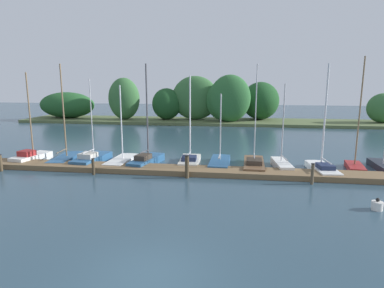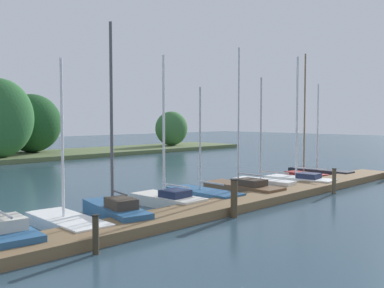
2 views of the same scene
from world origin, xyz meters
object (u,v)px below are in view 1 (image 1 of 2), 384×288
Objects in this scene: sailboat_5 at (190,160)px; sailboat_10 at (355,164)px; sailboat_7 at (254,163)px; sailboat_2 at (93,158)px; sailboat_4 at (147,159)px; sailboat_1 at (66,157)px; sailboat_3 at (122,160)px; mooring_piling_0 at (0,163)px; channel_buoy_0 at (377,205)px; sailboat_6 at (220,162)px; mooring_piling_2 at (187,167)px; mooring_piling_1 at (93,167)px; sailboat_0 at (32,156)px; sailboat_9 at (322,167)px; mooring_piling_3 at (312,174)px; sailboat_11 at (384,166)px; sailboat_8 at (281,164)px.

sailboat_10 is (11.39, 0.15, 0.06)m from sailboat_5.
sailboat_10 is (6.82, 0.52, 0.08)m from sailboat_7.
sailboat_4 is at bearing -84.68° from sailboat_2.
sailboat_3 is (4.53, -0.22, -0.05)m from sailboat_1.
sailboat_3 is 4.96× the size of mooring_piling_0.
mooring_piling_0 is at bearing 170.76° from channel_buoy_0.
sailboat_3 reaches higher than sailboat_6.
mooring_piling_0 is at bearing 103.68° from sailboat_5.
sailboat_4 is 4.42m from mooring_piling_2.
sailboat_5 is 6.78m from mooring_piling_1.
channel_buoy_0 is at bearing -9.24° from mooring_piling_0.
mooring_piling_1 is (6.09, -2.64, 0.14)m from sailboat_0.
sailboat_9 is at bearing -96.59° from sailboat_6.
sailboat_5 is 8.58m from mooring_piling_3.
sailboat_5 is 1.24× the size of sailboat_6.
mooring_piling_0 is at bearing -179.68° from mooring_piling_1.
sailboat_10 is at bearing 17.81° from mooring_piling_2.
sailboat_11 is 19.45m from mooring_piling_1.
sailboat_10 is 6.03× the size of mooring_piling_3.
sailboat_1 is 5.00m from mooring_piling_1.
mooring_piling_3 is at bearing 120.73° from channel_buoy_0.
sailboat_7 is 8.70m from channel_buoy_0.
sailboat_6 is 3.93m from mooring_piling_2.
sailboat_9 is (6.81, -0.95, 0.12)m from sailboat_6.
sailboat_11 is (11.12, 0.24, 0.03)m from sailboat_6.
mooring_piling_3 is at bearing -133.26° from sailboat_7.
sailboat_10 is at bearing -76.37° from sailboat_0.
sailboat_6 is 4.66× the size of mooring_piling_1.
sailboat_5 is 1.08× the size of sailboat_11.
mooring_piling_3 is at bearing 126.92° from sailboat_11.
sailboat_8 is (6.45, -0.25, -0.02)m from sailboat_5.
mooring_piling_1 is (-7.95, -3.59, 0.30)m from sailboat_6.
sailboat_4 is 6.53× the size of mooring_piling_1.
mooring_piling_0 is (-18.78, -3.35, 0.25)m from sailboat_8.
sailboat_2 is at bearing 92.02° from sailboat_5.
sailboat_10 is (20.89, 0.39, 0.09)m from sailboat_1.
sailboat_1 is 15.95m from sailboat_8.
sailboat_7 is 1.01× the size of sailboat_9.
sailboat_9 is 12.04× the size of channel_buoy_0.
sailboat_1 reaches higher than sailboat_0.
sailboat_1 reaches higher than mooring_piling_0.
sailboat_7 is (9.54, 0.09, 0.06)m from sailboat_3.
sailboat_8 is 6.90m from mooring_piling_2.
channel_buoy_0 is at bearing -131.72° from sailboat_6.
sailboat_4 is 11.25m from mooring_piling_3.
sailboat_4 is 4.05m from mooring_piling_1.
sailboat_6 is at bearing -71.72° from sailboat_4.
sailboat_0 reaches higher than sailboat_3.
channel_buoy_0 is at bearing -95.13° from sailboat_0.
mooring_piling_3 is at bearing -107.76° from sailboat_1.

